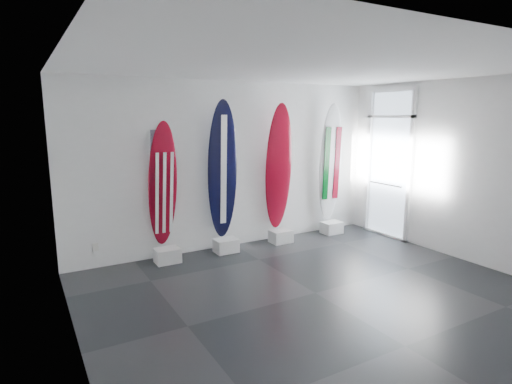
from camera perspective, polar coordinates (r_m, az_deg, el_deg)
floor at (r=5.95m, az=8.12°, el=-13.51°), size 6.00×6.00×0.00m
ceiling at (r=5.47m, az=8.96°, el=16.58°), size 6.00×6.00×0.00m
wall_back at (r=7.61m, az=-3.20°, el=3.64°), size 6.00×0.00×6.00m
wall_left at (r=4.37m, az=-24.16°, el=-2.45°), size 0.00×5.00×5.00m
wall_right at (r=7.72m, az=26.33°, el=2.66°), size 0.00×5.00×5.00m
display_block_usa at (r=7.12m, az=-12.01°, el=-8.48°), size 0.40×0.30×0.24m
surfboard_usa at (r=6.93m, az=-12.63°, el=0.89°), size 0.49×0.45×2.10m
display_block_navy at (r=7.49m, az=-4.12°, el=-7.31°), size 0.40×0.30×0.24m
surfboard_navy at (r=7.29m, az=-4.60°, el=2.96°), size 0.56×0.24×2.44m
display_block_swiss at (r=8.04m, az=3.42°, el=-6.05°), size 0.40×0.30×0.24m
surfboard_swiss at (r=7.85m, az=3.12°, el=3.35°), size 0.57×0.34×2.39m
display_block_italy at (r=8.76m, az=10.30°, el=-4.81°), size 0.40×0.30×0.24m
surfboard_italy at (r=8.59m, az=10.16°, el=3.86°), size 0.55×0.22×2.40m
wall_outlet at (r=7.11m, az=-21.11°, el=-7.06°), size 0.09×0.02×0.13m
glass_door at (r=8.66m, az=17.69°, el=3.49°), size 0.12×1.16×2.85m
balcony at (r=9.81m, az=22.67°, el=-1.52°), size 2.80×2.20×1.20m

